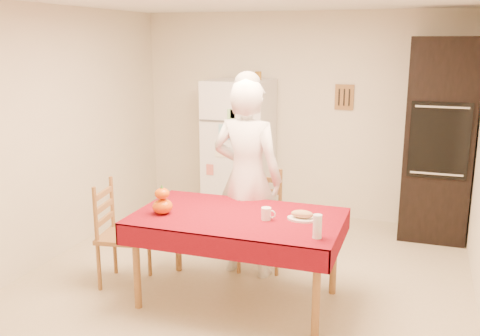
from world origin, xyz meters
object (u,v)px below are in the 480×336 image
at_px(dining_table, 238,223).
at_px(refrigerator, 239,150).
at_px(seated_woman, 247,179).
at_px(chair_far, 261,215).
at_px(coffee_mug, 266,214).
at_px(bread_plate, 302,219).
at_px(chair_left, 116,230).
at_px(pumpkin_lower, 162,206).
at_px(oven_cabinet, 438,140).
at_px(wine_glass, 317,226).

bearing_deg(dining_table, refrigerator, 108.82).
bearing_deg(seated_woman, chair_far, -104.35).
distance_m(coffee_mug, bread_plate, 0.29).
xyz_separation_m(chair_left, pumpkin_lower, (0.54, -0.14, 0.32)).
distance_m(refrigerator, chair_left, 2.22).
relative_size(seated_woman, coffee_mug, 18.40).
height_order(chair_left, pumpkin_lower, chair_left).
bearing_deg(oven_cabinet, wine_glass, -108.83).
bearing_deg(seated_woman, oven_cabinet, -131.12).
distance_m(oven_cabinet, bread_plate, 2.38).
height_order(chair_far, seated_woman, seated_woman).
xyz_separation_m(dining_table, chair_far, (-0.04, 0.78, -0.18)).
xyz_separation_m(dining_table, pumpkin_lower, (-0.60, -0.16, 0.13)).
bearing_deg(seated_woman, chair_left, 35.15).
distance_m(dining_table, wine_glass, 0.79).
bearing_deg(refrigerator, oven_cabinet, 1.18).
relative_size(chair_far, wine_glass, 5.40).
relative_size(chair_left, bread_plate, 3.96).
bearing_deg(bread_plate, chair_left, -177.25).
bearing_deg(bread_plate, seated_woman, 140.74).
bearing_deg(chair_far, seated_woman, -120.31).
distance_m(dining_table, chair_far, 0.80).
xyz_separation_m(dining_table, coffee_mug, (0.25, -0.03, 0.12)).
distance_m(dining_table, seated_woman, 0.63).
relative_size(refrigerator, chair_left, 1.79).
xyz_separation_m(dining_table, chair_left, (-1.15, -0.02, -0.18)).
distance_m(pumpkin_lower, bread_plate, 1.15).
bearing_deg(oven_cabinet, chair_far, -138.84).
bearing_deg(refrigerator, bread_plate, -58.87).
height_order(refrigerator, chair_left, refrigerator).
bearing_deg(chair_far, dining_table, -98.01).
distance_m(dining_table, bread_plate, 0.53).
distance_m(seated_woman, pumpkin_lower, 0.89).
xyz_separation_m(wine_glass, bread_plate, (-0.19, 0.35, -0.08)).
distance_m(chair_left, coffee_mug, 1.43).
bearing_deg(oven_cabinet, chair_left, -140.90).
bearing_deg(pumpkin_lower, chair_far, 58.97).
bearing_deg(coffee_mug, wine_glass, -29.92).
relative_size(refrigerator, pumpkin_lower, 10.07).
relative_size(chair_far, seated_woman, 0.52).
height_order(wine_glass, bread_plate, wine_glass).
bearing_deg(refrigerator, chair_left, -101.11).
distance_m(refrigerator, dining_table, 2.25).
relative_size(chair_far, chair_left, 1.00).
bearing_deg(oven_cabinet, seated_woman, -136.22).
bearing_deg(chair_left, refrigerator, -20.46).
bearing_deg(wine_glass, coffee_mug, 150.08).
height_order(oven_cabinet, dining_table, oven_cabinet).
relative_size(refrigerator, bread_plate, 7.08).
bearing_deg(seated_woman, pumpkin_lower, 61.28).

